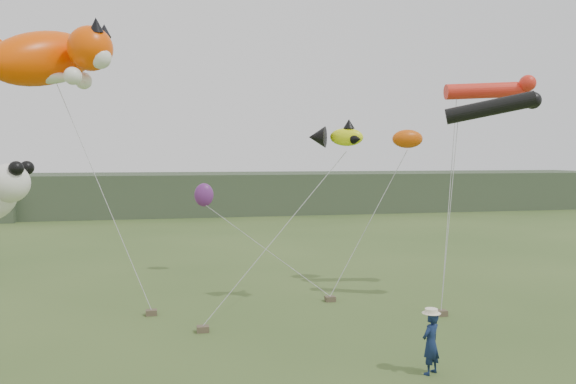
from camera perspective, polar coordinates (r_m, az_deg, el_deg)
The scene contains 8 objects.
ground at distance 15.53m, azimuth 5.52°, elevation -18.07°, with size 120.00×120.00×0.00m, color #385123.
headland at distance 58.58m, azimuth -10.73°, elevation -0.18°, with size 90.00×13.00×4.00m.
festival_attendant at distance 15.73m, azimuth 14.31°, elevation -14.65°, with size 0.61×0.40×1.66m, color #112043.
sandbag_anchors at distance 19.97m, azimuth -5.78°, elevation -12.79°, with size 15.79×4.34×0.20m.
cat_kite at distance 25.36m, azimuth -22.74°, elevation 12.53°, with size 6.36×5.10×3.32m.
fish_kite at distance 21.18m, azimuth 4.87°, elevation 5.65°, with size 2.22×1.46×1.07m.
tube_kites at distance 23.75m, azimuth 20.33°, elevation 9.04°, with size 4.34×3.32×2.07m.
misc_kites at distance 25.73m, azimuth 2.72°, elevation 2.81°, with size 9.68×5.41×3.61m.
Camera 1 is at (-4.37, -13.75, 5.73)m, focal length 35.00 mm.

